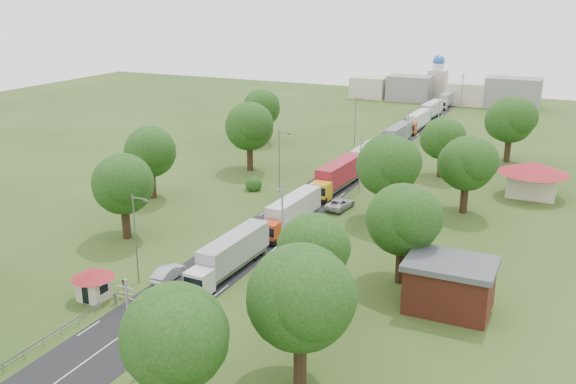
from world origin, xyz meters
The scene contains 46 objects.
ground centered at (0.00, 0.00, 0.00)m, with size 260.00×260.00×0.00m, color #294416.
road centered at (0.00, 20.00, 0.00)m, with size 8.00×200.00×0.04m, color black.
boom_barrier centered at (-1.36, -25.00, 0.89)m, with size 9.22×0.35×1.18m.
guard_booth centered at (-7.20, -25.00, 2.16)m, with size 4.40×4.40×3.45m.
guard_rail centered at (-5.00, -35.00, 0.00)m, with size 0.10×17.00×1.70m, color slate, non-canonical shape.
info_sign centered at (5.20, 35.00, 3.00)m, with size 0.12×3.10×4.10m.
pole_0 centered at (5.50, -35.00, 4.68)m, with size 1.60×0.24×9.00m.
pole_1 centered at (5.50, -7.00, 4.68)m, with size 1.60×0.24×9.00m.
pole_2 centered at (5.50, 21.00, 4.68)m, with size 1.60×0.24×9.00m.
pole_3 centered at (5.50, 49.00, 4.68)m, with size 1.60×0.24×9.00m.
pole_4 centered at (5.50, 77.00, 4.68)m, with size 1.60×0.24×9.00m.
pole_5 centered at (5.50, 105.00, 4.68)m, with size 1.60×0.24×9.00m.
lamp_0 centered at (-5.35, -20.00, 5.55)m, with size 2.03×0.22×10.00m.
lamp_1 centered at (-5.35, 15.00, 5.55)m, with size 2.03×0.22×10.00m.
lamp_2 centered at (-5.35, 50.00, 5.55)m, with size 2.03×0.22×10.00m.
tree_0 centered at (11.99, -37.84, 7.22)m, with size 8.80×8.80×11.07m.
tree_1 centered at (17.99, -29.83, 7.85)m, with size 9.60×9.60×12.05m.
tree_2 centered at (13.99, -17.86, 6.60)m, with size 8.00×8.00×10.10m.
tree_3 centered at (19.99, -7.84, 7.22)m, with size 8.80×8.80×11.07m.
tree_4 centered at (12.99, 10.17, 7.85)m, with size 9.60×9.60×12.05m.
tree_5 centered at (21.99, 18.16, 7.22)m, with size 8.80×8.80×11.07m.
tree_6 centered at (14.99, 35.14, 6.60)m, with size 8.00×8.00×10.10m.
tree_7 centered at (23.99, 50.17, 7.85)m, with size 9.60×9.60×12.05m.
tree_10 centered at (-15.01, -9.84, 7.22)m, with size 8.80×8.80×11.07m.
tree_11 centered at (-22.01, 5.16, 7.22)m, with size 8.80×8.80×11.07m.
tree_12 centered at (-16.01, 25.17, 7.85)m, with size 9.60×9.60×12.05m.
tree_13 centered at (-24.01, 45.16, 7.22)m, with size 8.80×8.80×11.07m.
house_brick centered at (26.00, -12.00, 2.65)m, with size 8.60×6.60×5.20m.
house_cream centered at (30.00, 30.00, 3.64)m, with size 10.08×10.08×5.80m.
distant_town centered at (0.68, 110.00, 3.49)m, with size 52.00×8.00×8.00m.
church centered at (-4.00, 118.00, 5.39)m, with size 5.00×5.00×12.30m.
truck_0 centered at (2.16, -13.56, 2.15)m, with size 2.85×14.61×4.04m.
truck_1 centered at (2.30, 2.37, 2.12)m, with size 3.01×14.48×4.00m.
truck_2 centered at (1.91, 20.58, 2.32)m, with size 3.37×15.79×4.36m.
truck_3 centered at (1.70, 34.90, 2.07)m, with size 2.55×14.06×3.90m.
truck_4 centered at (2.06, 54.05, 2.09)m, with size 2.85×14.22×3.93m.
truck_5 centered at (2.09, 70.92, 2.06)m, with size 2.80×14.02×3.88m.
truck_6 centered at (1.74, 85.94, 2.04)m, with size 3.03×13.96×3.85m.
truck_7 centered at (1.86, 104.05, 1.98)m, with size 2.65×13.50×3.74m.
car_lane_front centered at (-1.00, -22.04, 0.68)m, with size 1.60×3.98×1.36m, color black.
car_lane_mid centered at (-3.00, -18.00, 0.78)m, with size 1.66×4.76×1.57m, color #ABAEB4.
car_lane_rear centered at (-1.00, -9.36, 0.69)m, with size 1.94×4.77×1.38m, color black.
car_verge_near centered at (5.58, 12.13, 0.79)m, with size 2.63×5.70×1.58m, color #B3B3B3.
car_verge_far centered at (6.06, 31.88, 0.76)m, with size 1.79×4.45×1.52m, color #4D5054.
pedestrian_near centered at (1.56, -25.34, 0.94)m, with size 0.69×0.45×1.88m, color gray.
pedestrian_booth centered at (-4.80, -23.27, 0.90)m, with size 0.87×0.68×1.80m, color gray.
Camera 1 is at (35.75, -70.36, 30.18)m, focal length 40.00 mm.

